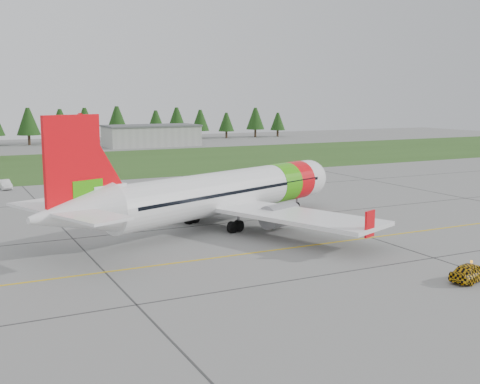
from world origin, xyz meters
TOP-DOWN VIEW (x-y plane):
  - ground at (0.00, 0.00)m, footprint 320.00×320.00m
  - aircraft at (-0.36, 19.03)m, footprint 36.67×34.84m
  - follow_me_car at (7.82, -5.81)m, footprint 1.65×1.83m
  - service_van at (-17.55, 55.16)m, footprint 1.52×1.45m
  - grass_strip at (0.00, 82.00)m, footprint 320.00×50.00m
  - taxi_guideline at (0.00, 8.00)m, footprint 120.00×0.25m
  - hangar_east at (25.00, 118.00)m, footprint 24.00×12.00m
  - treeline at (0.00, 138.00)m, footprint 160.00×8.00m

SIDE VIEW (x-z plane):
  - ground at x=0.00m, z-range 0.00..0.00m
  - taxi_guideline at x=0.00m, z-range 0.00..0.02m
  - grass_strip at x=0.00m, z-range 0.00..0.03m
  - follow_me_car at x=7.82m, z-range 0.00..3.89m
  - service_van at x=-17.55m, z-range 0.00..4.01m
  - hangar_east at x=25.00m, z-range 0.00..5.20m
  - aircraft at x=-0.36m, z-range -2.46..9.16m
  - treeline at x=0.00m, z-range 0.00..10.00m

